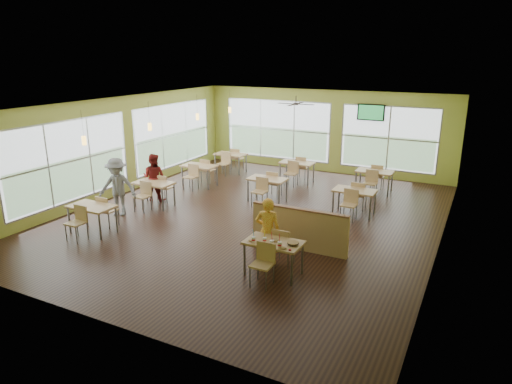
% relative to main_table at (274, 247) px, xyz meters
% --- Properties ---
extents(room, '(12.00, 12.04, 3.20)m').
position_rel_main_table_xyz_m(room, '(-2.00, 3.00, 0.97)').
color(room, black).
rests_on(room, ground).
extents(window_bays, '(9.24, 10.24, 2.38)m').
position_rel_main_table_xyz_m(window_bays, '(-4.65, 6.08, 0.85)').
color(window_bays, white).
rests_on(window_bays, room).
extents(main_table, '(1.22, 1.52, 0.87)m').
position_rel_main_table_xyz_m(main_table, '(0.00, 0.00, 0.00)').
color(main_table, tan).
rests_on(main_table, floor).
extents(half_wall_divider, '(2.40, 0.14, 1.04)m').
position_rel_main_table_xyz_m(half_wall_divider, '(0.00, 1.45, -0.11)').
color(half_wall_divider, tan).
rests_on(half_wall_divider, floor).
extents(dining_tables, '(6.92, 8.72, 0.87)m').
position_rel_main_table_xyz_m(dining_tables, '(-3.05, 4.71, -0.00)').
color(dining_tables, tan).
rests_on(dining_tables, floor).
extents(pendant_lights, '(0.11, 7.31, 0.86)m').
position_rel_main_table_xyz_m(pendant_lights, '(-5.20, 3.68, 1.82)').
color(pendant_lights, '#2D2119').
rests_on(pendant_lights, ceiling).
extents(ceiling_fan, '(1.25, 1.25, 0.29)m').
position_rel_main_table_xyz_m(ceiling_fan, '(-2.00, 6.00, 2.32)').
color(ceiling_fan, '#2D2119').
rests_on(ceiling_fan, ceiling).
extents(tv_backwall, '(1.00, 0.07, 0.60)m').
position_rel_main_table_xyz_m(tv_backwall, '(-0.20, 8.90, 1.82)').
color(tv_backwall, black).
rests_on(tv_backwall, wall_back).
extents(man_plaid, '(0.64, 0.51, 1.53)m').
position_rel_main_table_xyz_m(man_plaid, '(-0.35, 0.44, 0.14)').
color(man_plaid, orange).
rests_on(man_plaid, floor).
extents(patron_maroon, '(0.84, 0.72, 1.52)m').
position_rel_main_table_xyz_m(patron_maroon, '(-5.54, 2.93, 0.13)').
color(patron_maroon, maroon).
rests_on(patron_maroon, floor).
extents(patron_grey, '(1.25, 0.97, 1.70)m').
position_rel_main_table_xyz_m(patron_grey, '(-5.58, 1.37, 0.22)').
color(patron_grey, slate).
rests_on(patron_grey, floor).
extents(cup_blue, '(0.09, 0.09, 0.32)m').
position_rel_main_table_xyz_m(cup_blue, '(-0.36, -0.23, 0.18)').
color(cup_blue, white).
rests_on(cup_blue, main_table).
extents(cup_yellow, '(0.08, 0.08, 0.30)m').
position_rel_main_table_xyz_m(cup_yellow, '(-0.14, -0.14, 0.18)').
color(cup_yellow, white).
rests_on(cup_yellow, main_table).
extents(cup_red_near, '(0.10, 0.10, 0.35)m').
position_rel_main_table_xyz_m(cup_red_near, '(0.07, -0.25, 0.19)').
color(cup_red_near, white).
rests_on(cup_red_near, main_table).
extents(cup_red_far, '(0.09, 0.09, 0.33)m').
position_rel_main_table_xyz_m(cup_red_far, '(0.24, -0.23, 0.19)').
color(cup_red_far, white).
rests_on(cup_red_far, main_table).
extents(food_basket, '(0.25, 0.25, 0.06)m').
position_rel_main_table_xyz_m(food_basket, '(0.43, 0.02, 0.15)').
color(food_basket, black).
rests_on(food_basket, main_table).
extents(ketchup_cup, '(0.06, 0.06, 0.02)m').
position_rel_main_table_xyz_m(ketchup_cup, '(0.48, -0.26, 0.13)').
color(ketchup_cup, '#93070A').
rests_on(ketchup_cup, main_table).
extents(wrapper_left, '(0.15, 0.13, 0.03)m').
position_rel_main_table_xyz_m(wrapper_left, '(-0.42, -0.19, 0.14)').
color(wrapper_left, tan).
rests_on(wrapper_left, main_table).
extents(wrapper_mid, '(0.23, 0.22, 0.05)m').
position_rel_main_table_xyz_m(wrapper_mid, '(0.00, 0.05, 0.14)').
color(wrapper_mid, tan).
rests_on(wrapper_mid, main_table).
extents(wrapper_right, '(0.18, 0.17, 0.04)m').
position_rel_main_table_xyz_m(wrapper_right, '(0.33, -0.24, 0.14)').
color(wrapper_right, tan).
rests_on(wrapper_right, main_table).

